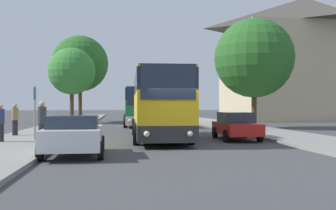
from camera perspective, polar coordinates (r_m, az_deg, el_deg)
ground_plane at (r=16.71m, az=1.32°, el=-6.25°), size 300.00×300.00×0.00m
sidewalk_left at (r=17.15m, az=-22.63°, el=-5.83°), size 4.00×120.00×0.15m
sidewalk_right at (r=19.02m, az=22.76°, el=-5.27°), size 4.00×120.00×0.15m
building_right_background at (r=53.73m, az=19.31°, el=6.36°), size 19.04×14.36×15.70m
bus_front at (r=21.07m, az=-1.37°, el=0.11°), size 2.99×10.76×3.51m
bus_middle at (r=35.21m, az=-4.17°, el=-0.17°), size 2.91×10.34×3.29m
parked_car_left_curb at (r=14.43m, az=-13.52°, el=-4.17°), size 2.21×4.06×1.45m
parked_car_right_near at (r=20.94m, az=9.83°, el=-2.95°), size 2.00×4.20×1.44m
bus_stop_sign at (r=19.80m, az=-18.76°, el=-0.23°), size 0.08×0.45×2.57m
pedestrian_waiting_near at (r=19.48m, az=-23.14°, el=-2.39°), size 0.36×0.36×1.71m
pedestrian_waiting_far at (r=23.39m, az=-21.33°, el=-1.93°), size 0.36×0.36×1.77m
pedestrian_walking_back at (r=17.50m, az=-17.82°, el=-2.40°), size 0.36×0.36×1.84m
tree_left_near at (r=45.02m, az=-12.63°, el=5.88°), size 6.21×6.21×9.46m
tree_left_far at (r=41.40m, az=-13.79°, el=4.77°), size 4.80×4.80×7.58m
tree_right_near at (r=31.81m, az=12.38°, el=6.66°), size 6.24×6.24×8.52m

